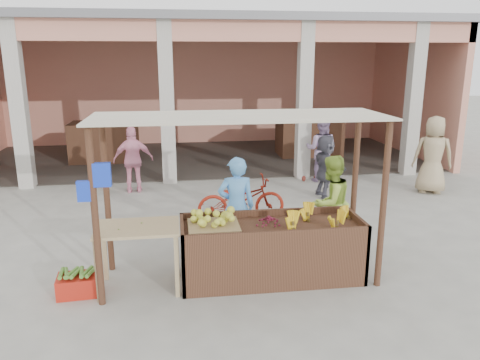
{
  "coord_description": "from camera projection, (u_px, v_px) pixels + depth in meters",
  "views": [
    {
      "loc": [
        -0.81,
        -6.18,
        3.15
      ],
      "look_at": [
        0.21,
        1.2,
        1.18
      ],
      "focal_mm": 35.0,
      "sensor_mm": 36.0,
      "label": 1
    }
  ],
  "objects": [
    {
      "name": "fruit_stall",
      "position": [
        271.0,
        252.0,
        6.79
      ],
      "size": [
        2.6,
        0.95,
        0.8
      ],
      "primitive_type": "cube",
      "color": "#513120",
      "rests_on": "ground"
    },
    {
      "name": "shopper_b",
      "position": [
        133.0,
        158.0,
        11.01
      ],
      "size": [
        1.03,
        0.6,
        1.68
      ],
      "primitive_type": "imported",
      "rotation": [
        0.0,
        0.0,
        3.22
      ],
      "color": "pink",
      "rests_on": "ground"
    },
    {
      "name": "side_table",
      "position": [
        138.0,
        236.0,
        6.4
      ],
      "size": [
        1.13,
        0.76,
        0.91
      ],
      "rotation": [
        0.0,
        0.0,
        0.01
      ],
      "color": "tan",
      "rests_on": "ground"
    },
    {
      "name": "stall_awning",
      "position": [
        235.0,
        145.0,
        6.38
      ],
      "size": [
        4.09,
        1.35,
        2.39
      ],
      "color": "#513120",
      "rests_on": "ground"
    },
    {
      "name": "shopper_f",
      "position": [
        321.0,
        146.0,
        11.99
      ],
      "size": [
        1.03,
        0.86,
        1.83
      ],
      "primitive_type": "imported",
      "rotation": [
        0.0,
        0.0,
        2.67
      ],
      "color": "#9B7FA8",
      "rests_on": "ground"
    },
    {
      "name": "produce_sacks",
      "position": [
        310.0,
        170.0,
        12.16
      ],
      "size": [
        0.76,
        0.47,
        0.57
      ],
      "color": "maroon",
      "rests_on": "ground"
    },
    {
      "name": "papaya_pile",
      "position": [
        137.0,
        220.0,
        6.33
      ],
      "size": [
        0.67,
        0.38,
        0.19
      ],
      "primitive_type": null,
      "color": "#3D7F29",
      "rests_on": "side_table"
    },
    {
      "name": "shopper_c",
      "position": [
        433.0,
        151.0,
        10.94
      ],
      "size": [
        1.15,
        0.96,
        2.03
      ],
      "primitive_type": "imported",
      "rotation": [
        0.0,
        0.0,
        2.75
      ],
      "color": "tan",
      "rests_on": "ground"
    },
    {
      "name": "plantain_bundle",
      "position": [
        77.0,
        273.0,
        6.32
      ],
      "size": [
        0.44,
        0.31,
        0.09
      ],
      "primitive_type": null,
      "color": "#4E7E2D",
      "rests_on": "red_crate"
    },
    {
      "name": "red_crate",
      "position": [
        78.0,
        285.0,
        6.37
      ],
      "size": [
        0.56,
        0.42,
        0.28
      ],
      "primitive_type": "cube",
      "rotation": [
        0.0,
        0.0,
        0.08
      ],
      "color": "#B22013",
      "rests_on": "ground"
    },
    {
      "name": "motorcycle",
      "position": [
        241.0,
        199.0,
        9.1
      ],
      "size": [
        0.73,
        1.84,
        0.94
      ],
      "primitive_type": "imported",
      "rotation": [
        0.0,
        0.0,
        1.63
      ],
      "color": "maroon",
      "rests_on": "ground"
    },
    {
      "name": "berry_heap",
      "position": [
        269.0,
        221.0,
        6.72
      ],
      "size": [
        0.4,
        0.33,
        0.13
      ],
      "primitive_type": "ellipsoid",
      "color": "maroon",
      "rests_on": "fruit_stall"
    },
    {
      "name": "ground",
      "position": [
        237.0,
        279.0,
        6.83
      ],
      "size": [
        60.0,
        60.0,
        0.0
      ],
      "primitive_type": "plane",
      "color": "gray",
      "rests_on": "ground"
    },
    {
      "name": "market_building",
      "position": [
        201.0,
        71.0,
        14.69
      ],
      "size": [
        14.4,
        6.4,
        4.2
      ],
      "color": "tan",
      "rests_on": "ground"
    },
    {
      "name": "vendor_blue",
      "position": [
        236.0,
        203.0,
        7.48
      ],
      "size": [
        0.67,
        0.5,
        1.75
      ],
      "primitive_type": "imported",
      "rotation": [
        0.0,
        0.0,
        3.11
      ],
      "color": "#58A5F0",
      "rests_on": "ground"
    },
    {
      "name": "melon_tray",
      "position": [
        213.0,
        222.0,
        6.58
      ],
      "size": [
        0.72,
        0.62,
        0.19
      ],
      "color": "#95794C",
      "rests_on": "fruit_stall"
    },
    {
      "name": "vendor_green",
      "position": [
        331.0,
        200.0,
        7.74
      ],
      "size": [
        0.94,
        0.81,
        1.68
      ],
      "primitive_type": "imported",
      "rotation": [
        0.0,
        0.0,
        3.66
      ],
      "color": "#A5CA44",
      "rests_on": "ground"
    },
    {
      "name": "shopper_d",
      "position": [
        325.0,
        164.0,
        10.67
      ],
      "size": [
        0.74,
        1.47,
        1.53
      ],
      "primitive_type": "imported",
      "rotation": [
        0.0,
        0.0,
        1.68
      ],
      "color": "#45444F",
      "rests_on": "ground"
    },
    {
      "name": "banana_heap",
      "position": [
        320.0,
        218.0,
        6.75
      ],
      "size": [
        1.08,
        0.59,
        0.2
      ],
      "primitive_type": null,
      "color": "yellow",
      "rests_on": "fruit_stall"
    }
  ]
}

